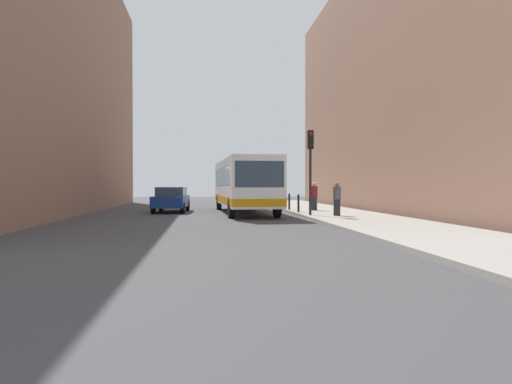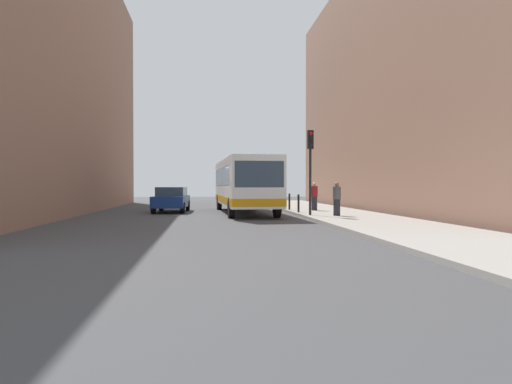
{
  "view_description": "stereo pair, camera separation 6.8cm",
  "coord_description": "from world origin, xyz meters",
  "views": [
    {
      "loc": [
        -1.58,
        -23.17,
        1.61
      ],
      "look_at": [
        1.16,
        1.09,
        1.24
      ],
      "focal_mm": 32.49,
      "sensor_mm": 36.0,
      "label": 1
    },
    {
      "loc": [
        -1.52,
        -23.18,
        1.61
      ],
      "look_at": [
        1.16,
        1.09,
        1.24
      ],
      "focal_mm": 32.49,
      "sensor_mm": 36.0,
      "label": 2
    }
  ],
  "objects": [
    {
      "name": "sidewalk",
      "position": [
        5.4,
        0.0,
        0.07
      ],
      "size": [
        4.4,
        40.0,
        0.15
      ],
      "primitive_type": "cube",
      "color": "#9E9991",
      "rests_on": "ground"
    },
    {
      "name": "building_right",
      "position": [
        11.5,
        4.0,
        7.92
      ],
      "size": [
        7.0,
        32.0,
        15.83
      ],
      "primitive_type": "cube",
      "color": "#936B56",
      "rests_on": "ground"
    },
    {
      "name": "bollard_near",
      "position": [
        3.45,
        1.13,
        0.62
      ],
      "size": [
        0.11,
        0.11,
        0.95
      ],
      "primitive_type": "cylinder",
      "color": "black",
      "rests_on": "sidewalk"
    },
    {
      "name": "car_beside_bus",
      "position": [
        -3.5,
        4.67,
        0.78
      ],
      "size": [
        2.06,
        4.49,
        1.48
      ],
      "rotation": [
        0.0,
        0.0,
        3.09
      ],
      "color": "navy",
      "rests_on": "ground"
    },
    {
      "name": "pedestrian_near_signal",
      "position": [
        4.7,
        -1.8,
        0.94
      ],
      "size": [
        0.38,
        0.38,
        1.6
      ],
      "rotation": [
        0.0,
        0.0,
        3.38
      ],
      "color": "#26262D",
      "rests_on": "sidewalk"
    },
    {
      "name": "bus",
      "position": [
        0.69,
        3.2,
        1.73
      ],
      "size": [
        2.99,
        11.12,
        3.0
      ],
      "rotation": [
        0.0,
        0.0,
        3.18
      ],
      "color": "white",
      "rests_on": "ground"
    },
    {
      "name": "ground_plane",
      "position": [
        0.0,
        0.0,
        0.0
      ],
      "size": [
        80.0,
        80.0,
        0.0
      ],
      "primitive_type": "plane",
      "color": "#424244"
    },
    {
      "name": "pedestrian_mid_sidewalk",
      "position": [
        4.73,
        2.84,
        0.94
      ],
      "size": [
        0.38,
        0.38,
        1.6
      ],
      "rotation": [
        0.0,
        0.0,
        1.14
      ],
      "color": "#26262D",
      "rests_on": "sidewalk"
    },
    {
      "name": "bollard_mid",
      "position": [
        3.45,
        3.82,
        0.62
      ],
      "size": [
        0.11,
        0.11,
        0.95
      ],
      "primitive_type": "cylinder",
      "color": "black",
      "rests_on": "sidewalk"
    },
    {
      "name": "building_left",
      "position": [
        -11.5,
        4.0,
        8.19
      ],
      "size": [
        7.0,
        32.0,
        16.39
      ],
      "primitive_type": "cube",
      "color": "#936B56",
      "rests_on": "ground"
    },
    {
      "name": "traffic_light",
      "position": [
        3.55,
        -1.21,
        3.01
      ],
      "size": [
        0.28,
        0.33,
        4.1
      ],
      "color": "black",
      "rests_on": "sidewalk"
    }
  ]
}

